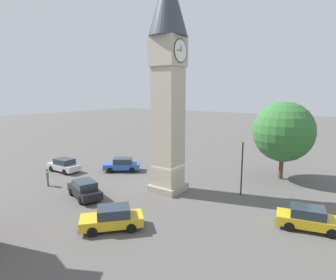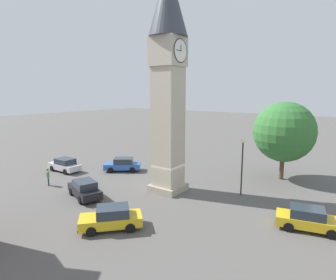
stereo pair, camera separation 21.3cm
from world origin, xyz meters
name	(u,v)px [view 1 (the left image)]	position (x,y,z in m)	size (l,w,h in m)	color
ground_plane	(168,190)	(0.00, 0.00, 0.00)	(200.00, 200.00, 0.00)	#565451
clock_tower	(168,63)	(0.00, 0.00, 11.54)	(3.39, 3.39, 19.75)	#A59C89
car_blue_kerb	(309,218)	(0.67, 11.98, 0.76)	(2.60, 4.41, 1.53)	gold
car_silver_kerb	(122,165)	(-2.27, -8.15, 0.76)	(3.86, 4.30, 1.53)	#2D5BB7
car_red_corner	(64,165)	(1.79, -13.43, 0.76)	(1.90, 4.17, 1.53)	silver
car_white_side	(112,218)	(8.22, 1.27, 0.76)	(4.18, 4.04, 1.53)	gold
car_black_far	(85,189)	(5.65, -4.85, 0.76)	(2.91, 4.45, 1.53)	black
pedestrian	(48,176)	(5.74, -10.31, 1.01)	(0.38, 0.48, 1.69)	#2D3351
tree	(283,132)	(-9.84, 7.61, 5.03)	(6.20, 6.20, 8.13)	brown
lamp_post	(242,158)	(-2.89, 5.93, 3.37)	(0.36, 0.36, 5.05)	black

